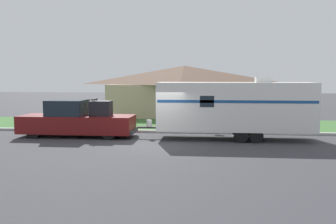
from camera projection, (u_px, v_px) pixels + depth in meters
ground_plane at (158, 144)px, 18.20m from camera, size 120.00×120.00×0.00m
curb_strip at (166, 132)px, 21.91m from camera, size 80.00×0.30×0.14m
lawn_strip at (172, 125)px, 25.53m from camera, size 80.00×7.00×0.03m
house_across_street at (184, 89)px, 32.21m from camera, size 12.86×8.19×4.23m
pickup_truck at (77, 120)px, 20.44m from camera, size 6.31×2.00×2.09m
travel_trailer at (235, 106)px, 19.48m from camera, size 9.14×2.37×3.26m
mailbox at (211, 114)px, 22.16m from camera, size 0.48×0.20×1.39m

